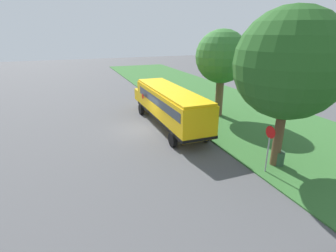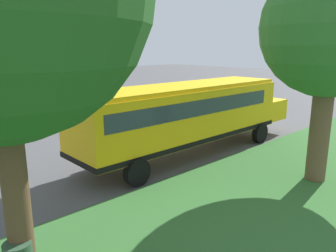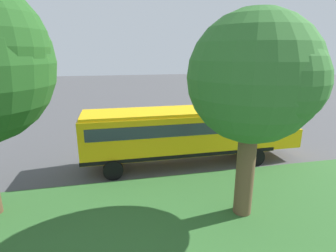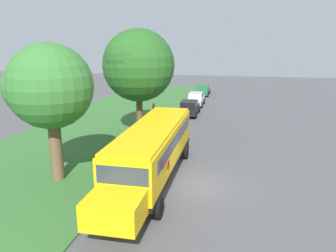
{
  "view_description": "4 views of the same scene",
  "coord_description": "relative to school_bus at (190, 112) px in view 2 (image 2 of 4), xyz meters",
  "views": [
    {
      "loc": [
        5.08,
        19.13,
        7.42
      ],
      "look_at": [
        -1.01,
        3.39,
        1.29
      ],
      "focal_mm": 28.0,
      "sensor_mm": 36.0,
      "label": 1
    },
    {
      "loc": [
        -12.13,
        10.54,
        4.68
      ],
      "look_at": [
        -1.75,
        0.8,
        1.3
      ],
      "focal_mm": 35.0,
      "sensor_mm": 36.0,
      "label": 2
    },
    {
      "loc": [
        -15.95,
        3.89,
        6.19
      ],
      "look_at": [
        -1.35,
        0.71,
        1.98
      ],
      "focal_mm": 28.0,
      "sensor_mm": 36.0,
      "label": 3
    },
    {
      "loc": [
        1.99,
        -16.62,
        7.66
      ],
      "look_at": [
        -2.53,
        5.04,
        1.93
      ],
      "focal_mm": 35.0,
      "sensor_mm": 36.0,
      "label": 4
    }
  ],
  "objects": [
    {
      "name": "ground_plane",
      "position": [
        2.36,
        -0.06,
        -1.92
      ],
      "size": [
        120.0,
        120.0,
        0.0
      ],
      "primitive_type": "plane",
      "color": "#4C4C4F"
    },
    {
      "name": "school_bus",
      "position": [
        0.0,
        0.0,
        0.0
      ],
      "size": [
        2.84,
        12.42,
        3.16
      ],
      "color": "yellow",
      "rests_on": "ground"
    }
  ]
}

